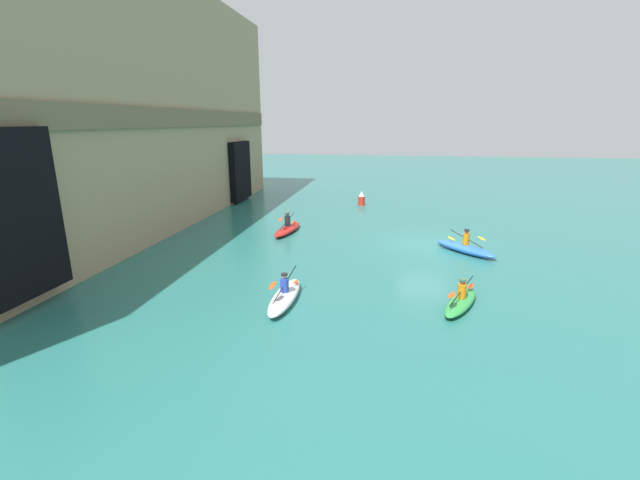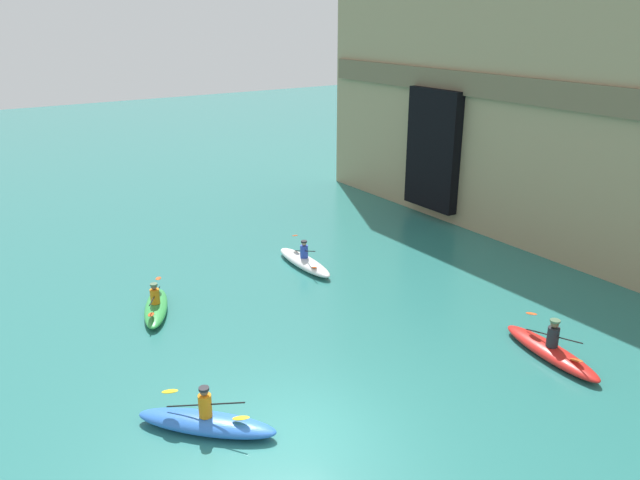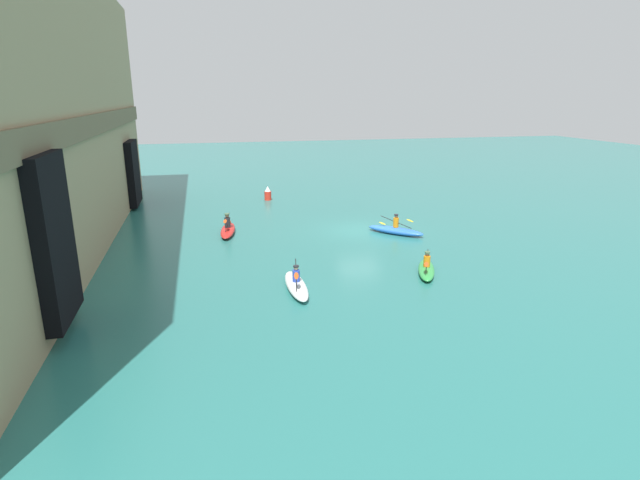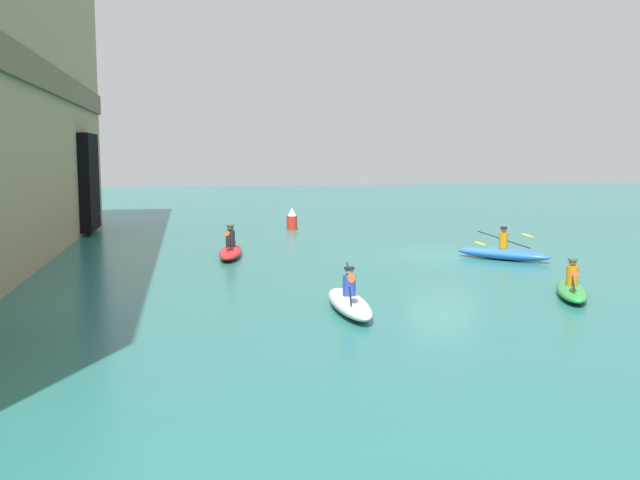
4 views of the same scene
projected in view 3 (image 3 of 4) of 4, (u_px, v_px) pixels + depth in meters
ground_plane at (359, 230)px, 29.62m from camera, size 120.00×120.00×0.00m
cliff_bluff at (3, 111)px, 23.08m from camera, size 35.40×8.15×14.08m
kayak_green at (426, 269)px, 22.43m from camera, size 2.93×1.80×1.03m
kayak_red at (228, 230)px, 28.89m from camera, size 3.50×1.24×1.20m
kayak_blue at (396, 230)px, 28.80m from camera, size 3.01×2.94×1.17m
kayak_white at (296, 285)px, 20.50m from camera, size 3.40×0.81×1.07m
marker_buoy at (268, 194)px, 38.08m from camera, size 0.52×0.52×1.07m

